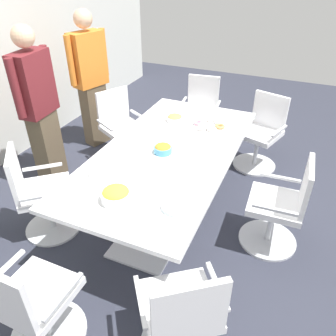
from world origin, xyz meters
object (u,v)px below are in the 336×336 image
office_chair_2 (40,197)px  office_chair_3 (32,306)px  conference_table (168,162)px  napkin_pile (105,170)px  snack_bowl_chips_yellow (116,195)px  office_chair_4 (181,318)px  office_chair_6 (260,136)px  plate_stack (175,207)px  office_chair_1 (121,131)px  snack_bowl_cookies (175,118)px  person_standing_1 (39,106)px  snack_bowl_chips_orange (163,149)px  person_standing_2 (91,79)px  donut_platter (209,124)px  office_chair_0 (200,114)px  office_chair_5 (280,209)px

office_chair_2 → office_chair_3: bearing=-2.0°
conference_table → napkin_pile: 0.69m
snack_bowl_chips_yellow → napkin_pile: 0.39m
conference_table → office_chair_4: (-1.35, -0.68, -0.22)m
office_chair_6 → plate_stack: office_chair_6 is taller
office_chair_1 → snack_bowl_cookies: (-0.14, -0.80, 0.38)m
office_chair_3 → plate_stack: (0.90, -0.63, 0.36)m
person_standing_1 → snack_bowl_chips_orange: 1.54m
conference_table → person_standing_2: (1.03, 1.56, 0.31)m
person_standing_2 → napkin_pile: bearing=54.0°
office_chair_6 → donut_platter: (-0.67, 0.48, 0.36)m
office_chair_0 → napkin_pile: (-2.25, 0.10, 0.38)m
office_chair_2 → snack_bowl_chips_orange: (0.68, -0.96, 0.39)m
snack_bowl_chips_yellow → person_standing_2: bearing=38.5°
office_chair_2 → napkin_pile: office_chair_2 is taller
napkin_pile → plate_stack: bearing=-103.9°
office_chair_3 → person_standing_1: 2.21m
office_chair_6 → office_chair_1: bearing=36.4°
office_chair_6 → snack_bowl_cookies: size_ratio=5.11×
office_chair_2 → office_chair_6: bearing=100.0°
snack_bowl_chips_orange → donut_platter: 0.75m
person_standing_1 → snack_bowl_chips_yellow: (-0.90, -1.50, -0.11)m
office_chair_0 → office_chair_1: size_ratio=1.00×
office_chair_5 → snack_bowl_chips_yellow: 1.48m
office_chair_6 → snack_bowl_chips_yellow: (-2.18, 0.74, 0.40)m
office_chair_2 → snack_bowl_chips_orange: office_chair_2 is taller
office_chair_4 → person_standing_2: (2.38, 2.23, 0.53)m
office_chair_3 → plate_stack: bearing=55.0°
person_standing_2 → napkin_pile: (-1.61, -1.23, -0.14)m
office_chair_0 → office_chair_3: same height
snack_bowl_chips_yellow → office_chair_3: bearing=166.6°
office_chair_3 → snack_bowl_chips_yellow: 0.92m
snack_bowl_chips_orange → office_chair_2: bearing=125.1°
office_chair_1 → office_chair_5: same height
snack_bowl_cookies → office_chair_2: bearing=149.1°
person_standing_2 → snack_bowl_cookies: 1.44m
conference_table → office_chair_6: office_chair_6 is taller
office_chair_1 → snack_bowl_chips_yellow: bearing=58.6°
office_chair_0 → snack_bowl_chips_yellow: 2.56m
napkin_pile → office_chair_1: bearing=26.1°
plate_stack → napkin_pile: size_ratio=1.10×
office_chair_1 → office_chair_5: bearing=98.2°
office_chair_6 → napkin_pile: 2.19m
office_chair_1 → office_chair_5: size_ratio=1.00×
office_chair_2 → office_chair_6: (2.06, -1.67, 0.00)m
snack_bowl_chips_yellow → plate_stack: size_ratio=1.08×
conference_table → donut_platter: size_ratio=6.85×
snack_bowl_cookies → snack_bowl_chips_orange: bearing=-166.9°
office_chair_3 → snack_bowl_chips_yellow: office_chair_3 is taller
snack_bowl_chips_orange → snack_bowl_cookies: 0.69m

